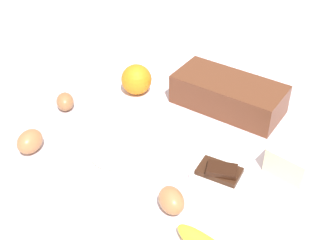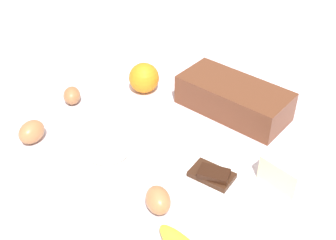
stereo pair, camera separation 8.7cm
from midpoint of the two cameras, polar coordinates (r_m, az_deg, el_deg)
name	(u,v)px [view 2 (the right image)]	position (r m, az deg, el deg)	size (l,w,h in m)	color
ground_plane	(168,136)	(1.04, 2.41, -2.28)	(2.40, 2.40, 0.02)	silver
loaf_pan	(234,98)	(1.10, 11.02, 2.89)	(0.29, 0.15, 0.08)	brown
flour_bowl	(108,156)	(0.92, -5.29, -4.93)	(0.13, 0.13, 0.07)	white
orange_fruit	(144,78)	(1.16, -1.07, 5.59)	(0.08, 0.08, 0.08)	orange
butter_block	(285,171)	(0.93, 18.03, -6.60)	(0.09, 0.06, 0.06)	#F4EDB2
egg_near_butter	(32,132)	(1.03, -15.49, -1.62)	(0.05, 0.05, 0.07)	#A87144
egg_beside_bowl	(72,95)	(1.14, -10.60, 3.17)	(0.04, 0.04, 0.06)	#9D693F
egg_loose	(158,200)	(0.84, 1.69, -10.76)	(0.05, 0.05, 0.07)	#AC7446
chocolate_plate	(212,177)	(0.91, 8.64, -7.66)	(0.13, 0.13, 0.03)	white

